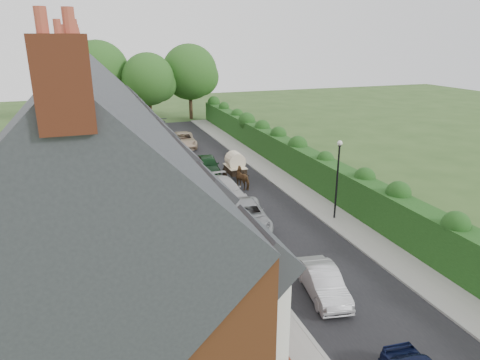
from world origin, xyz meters
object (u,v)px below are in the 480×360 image
object	(u,v)px
car_silver_a	(323,282)
car_red	(182,156)
car_beige	(183,140)
horse	(244,178)
horse_cart	(235,164)
lamppost	(338,170)
car_silver_b	(246,215)
car_grey	(159,128)
car_white	(225,189)
car_green	(208,165)

from	to	relation	value
car_silver_a	car_red	size ratio (longest dim) A/B	0.97
car_beige	horse	xyz separation A→B (m)	(1.63, -14.39, 0.05)
car_beige	horse_cart	size ratio (longest dim) A/B	1.66
lamppost	car_silver_b	world-z (taller)	lamppost
car_grey	car_silver_b	bearing A→B (deg)	-78.61
car_beige	car_white	bearing A→B (deg)	-86.09
car_silver_b	horse_cart	size ratio (longest dim) A/B	1.61
car_red	horse_cart	size ratio (longest dim) A/B	1.26
car_green	horse_cart	bearing A→B (deg)	-50.52
car_beige	car_green	bearing A→B (deg)	-84.38
car_silver_b	car_red	size ratio (longest dim) A/B	1.28
lamppost	car_white	bearing A→B (deg)	133.14
car_green	horse	xyz separation A→B (m)	(1.59, -4.61, 0.05)
car_silver_a	horse_cart	xyz separation A→B (m)	(1.59, 16.85, 0.69)
car_white	car_red	xyz separation A→B (m)	(-0.94, 10.28, -0.03)
car_grey	horse	world-z (taller)	horse
car_green	car_silver_a	bearing A→B (deg)	-82.34
car_red	car_grey	world-z (taller)	car_grey
car_green	car_red	distance (m)	4.14
car_silver_a	car_white	bearing A→B (deg)	101.39
car_silver_a	car_beige	world-z (taller)	car_beige
lamppost	car_green	size ratio (longest dim) A/B	1.17
car_white	car_green	distance (m)	6.39
car_red	car_grey	xyz separation A→B (m)	(0.00, 12.90, 0.10)
car_silver_b	car_beige	world-z (taller)	car_beige
car_silver_a	horse_cart	world-z (taller)	horse_cart
car_white	car_red	size ratio (longest dim) A/B	1.19
car_green	lamppost	bearing A→B (deg)	-60.05
horse	car_silver_b	bearing A→B (deg)	55.49
horse	horse_cart	size ratio (longest dim) A/B	0.58
car_silver_a	car_silver_b	bearing A→B (deg)	104.00
car_red	car_beige	distance (m)	6.04
car_silver_b	car_green	xyz separation A→B (m)	(0.66, 11.28, 0.02)
car_grey	lamppost	bearing A→B (deg)	-67.68
car_green	horse	size ratio (longest dim) A/B	2.32
lamppost	car_silver_a	size ratio (longest dim) A/B	1.30
horse	car_white	bearing A→B (deg)	24.95
car_red	car_white	bearing A→B (deg)	-99.49
car_silver_b	car_white	distance (m)	4.90
car_silver_b	horse_cart	distance (m)	9.02
lamppost	car_red	world-z (taller)	lamppost
car_beige	car_grey	world-z (taller)	car_grey
lamppost	car_beige	world-z (taller)	lamppost
car_silver_a	car_white	world-z (taller)	car_white
car_red	horse_cart	bearing A→B (deg)	-79.91
car_silver_b	car_red	bearing A→B (deg)	100.90
car_grey	horse_cart	size ratio (longest dim) A/B	1.63
car_silver_a	car_grey	distance (m)	36.24
car_silver_a	car_white	distance (m)	13.04
lamppost	car_beige	xyz separation A→B (m)	(-5.04, 21.98, -2.54)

